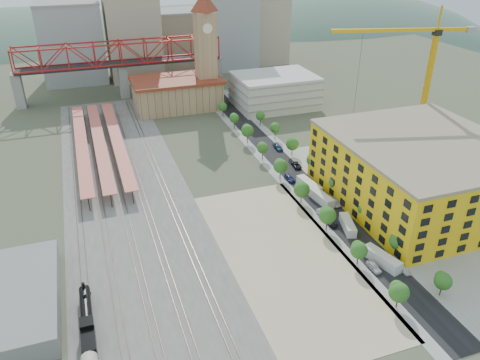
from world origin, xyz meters
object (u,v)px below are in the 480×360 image
object	(u,v)px
site_trailer_c	(321,198)
locomotive	(87,318)
clock_tower	(205,40)
construction_building	(421,172)
site_trailer_a	(382,259)
site_trailer_d	(309,186)
tower_crane	(421,67)
car_0	(374,267)
site_trailer_b	(348,225)

from	to	relation	value
site_trailer_c	locomotive	bearing A→B (deg)	-164.07
clock_tower	construction_building	world-z (taller)	clock_tower
site_trailer_a	site_trailer_c	distance (m)	30.08
locomotive	clock_tower	bearing A→B (deg)	64.03
site_trailer_d	site_trailer_c	bearing A→B (deg)	-96.91
tower_crane	clock_tower	bearing A→B (deg)	126.62
site_trailer_d	car_0	distance (m)	39.13
tower_crane	site_trailer_b	world-z (taller)	tower_crane
site_trailer_b	site_trailer_c	distance (m)	14.79
site_trailer_c	site_trailer_d	bearing A→B (deg)	83.27
site_trailer_a	site_trailer_b	xyz separation A→B (m)	(0.00, 15.29, -0.14)
site_trailer_c	site_trailer_d	world-z (taller)	site_trailer_d
tower_crane	site_trailer_d	bearing A→B (deg)	-163.54
construction_building	car_0	world-z (taller)	construction_building
locomotive	tower_crane	world-z (taller)	tower_crane
tower_crane	site_trailer_c	bearing A→B (deg)	-155.08
site_trailer_b	site_trailer_d	bearing A→B (deg)	105.62
site_trailer_b	site_trailer_a	bearing A→B (deg)	-74.38
clock_tower	construction_building	xyz separation A→B (m)	(34.00, -99.99, -19.29)
clock_tower	car_0	distance (m)	126.23
clock_tower	car_0	xyz separation A→B (m)	(5.00, -123.00, -27.94)
construction_building	tower_crane	size ratio (longest dim) A/B	1.03
locomotive	tower_crane	size ratio (longest dim) A/B	0.40
tower_crane	car_0	size ratio (longest dim) A/B	10.94
site_trailer_d	tower_crane	bearing A→B (deg)	9.55
locomotive	site_trailer_c	world-z (taller)	locomotive
clock_tower	car_0	bearing A→B (deg)	-87.67
car_0	site_trailer_b	bearing A→B (deg)	79.32
locomotive	site_trailer_c	size ratio (longest dim) A/B	2.00
site_trailer_a	site_trailer_d	distance (m)	37.62
locomotive	tower_crane	xyz separation A→B (m)	(110.62, 48.28, 28.33)
locomotive	car_0	bearing A→B (deg)	-3.55
locomotive	site_trailer_d	size ratio (longest dim) A/B	1.97
tower_crane	site_trailer_d	size ratio (longest dim) A/B	4.87
site_trailer_b	car_0	size ratio (longest dim) A/B	2.01
car_0	clock_tower	bearing A→B (deg)	91.85
clock_tower	site_trailer_c	size ratio (longest dim) A/B	5.28
construction_building	car_0	distance (m)	38.01
tower_crane	site_trailer_d	xyz separation A→B (m)	(-44.62, -13.19, -28.80)
construction_building	locomotive	bearing A→B (deg)	-168.28
clock_tower	car_0	size ratio (longest dim) A/B	11.63
site_trailer_a	site_trailer_c	xyz separation A→B (m)	(0.00, 30.08, -0.02)
site_trailer_b	site_trailer_c	bearing A→B (deg)	105.62
clock_tower	construction_building	size ratio (longest dim) A/B	1.03
construction_building	site_trailer_a	xyz separation A→B (m)	(-26.00, -21.62, -8.04)
locomotive	site_trailer_b	bearing A→B (deg)	10.94
tower_crane	site_trailer_a	distance (m)	73.50
site_trailer_a	site_trailer_d	world-z (taller)	site_trailer_d
construction_building	tower_crane	xyz separation A→B (m)	(18.62, 29.19, 20.77)
clock_tower	site_trailer_b	distance (m)	110.11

